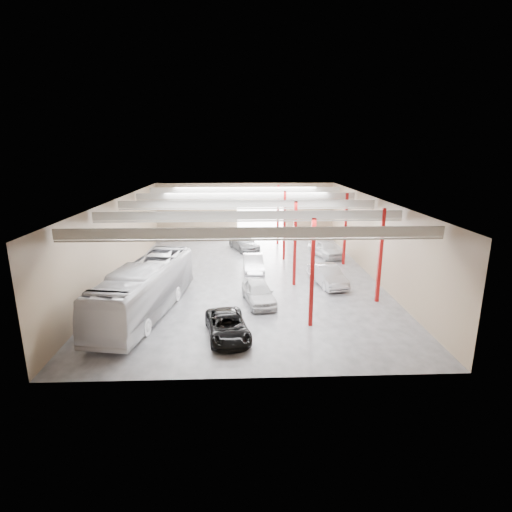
{
  "coord_description": "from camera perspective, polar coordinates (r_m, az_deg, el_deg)",
  "views": [
    {
      "loc": [
        -0.64,
        -33.58,
        11.0
      ],
      "look_at": [
        0.67,
        -0.76,
        2.2
      ],
      "focal_mm": 28.0,
      "sensor_mm": 36.0,
      "label": 1
    }
  ],
  "objects": [
    {
      "name": "black_sedan",
      "position": [
        24.42,
        -4.1,
        -9.97
      ],
      "size": [
        3.18,
        5.4,
        1.41
      ],
      "primitive_type": "imported",
      "rotation": [
        0.0,
        0.0,
        0.17
      ],
      "color": "black",
      "rests_on": "ground"
    },
    {
      "name": "depot_shell",
      "position": [
        34.6,
        -0.97,
        4.97
      ],
      "size": [
        22.12,
        32.12,
        7.06
      ],
      "color": "#47474C",
      "rests_on": "ground"
    },
    {
      "name": "car_row_c",
      "position": [
        45.02,
        -1.74,
        1.91
      ],
      "size": [
        4.02,
        6.0,
        1.61
      ],
      "primitive_type": "imported",
      "rotation": [
        0.0,
        0.0,
        0.35
      ],
      "color": "slate",
      "rests_on": "ground"
    },
    {
      "name": "car_row_a",
      "position": [
        29.42,
        0.38,
        -5.23
      ],
      "size": [
        2.75,
        5.12,
        1.66
      ],
      "primitive_type": "imported",
      "rotation": [
        0.0,
        0.0,
        0.17
      ],
      "color": "silver",
      "rests_on": "ground"
    },
    {
      "name": "car_row_b",
      "position": [
        36.54,
        -0.38,
        -1.17
      ],
      "size": [
        1.91,
        5.04,
        1.64
      ],
      "primitive_type": "imported",
      "rotation": [
        0.0,
        0.0,
        0.03
      ],
      "color": "silver",
      "rests_on": "ground"
    },
    {
      "name": "car_right_far",
      "position": [
        42.82,
        9.84,
        1.07
      ],
      "size": [
        3.41,
        5.41,
        1.72
      ],
      "primitive_type": "imported",
      "rotation": [
        0.0,
        0.0,
        0.3
      ],
      "color": "silver",
      "rests_on": "ground"
    },
    {
      "name": "car_right_near",
      "position": [
        33.82,
        10.16,
        -2.71
      ],
      "size": [
        2.75,
        5.39,
        1.69
      ],
      "primitive_type": "imported",
      "rotation": [
        0.0,
        0.0,
        0.19
      ],
      "color": "#B8B8BD",
      "rests_on": "ground"
    },
    {
      "name": "coach_bus",
      "position": [
        28.38,
        -15.52,
        -4.53
      ],
      "size": [
        5.08,
        13.11,
        3.56
      ],
      "primitive_type": "imported",
      "rotation": [
        0.0,
        0.0,
        -0.17
      ],
      "color": "silver",
      "rests_on": "ground"
    }
  ]
}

